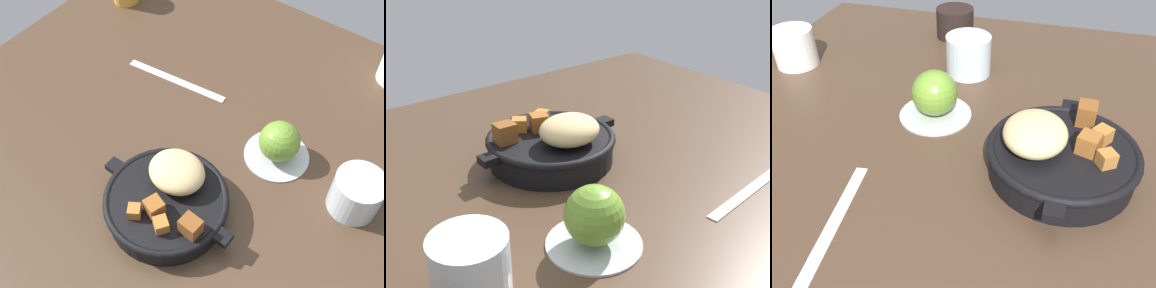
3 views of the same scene
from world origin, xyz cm
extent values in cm
cube|color=#473323|center=(0.00, 0.00, -1.20)|extent=(106.02, 98.68, 2.40)
cylinder|color=black|center=(1.98, -11.52, 2.15)|extent=(19.52, 19.52, 4.31)
torus|color=black|center=(1.98, -11.52, 3.96)|extent=(20.33, 20.33, 1.20)
cube|color=black|center=(12.95, -11.52, 3.66)|extent=(2.64, 2.40, 1.20)
cube|color=black|center=(-8.99, -11.52, 3.66)|extent=(2.64, 2.40, 1.20)
ellipsoid|color=#DBBC7F|center=(1.23, -7.66, 6.51)|extent=(9.45, 8.34, 4.40)
cube|color=#A86B2D|center=(-0.47, -16.77, 5.32)|extent=(2.73, 2.76, 2.03)
cube|color=#A86B2D|center=(4.75, -16.13, 5.37)|extent=(3.07, 3.03, 2.12)
cube|color=brown|center=(8.68, -13.88, 5.84)|extent=(3.20, 2.74, 3.06)
cube|color=#935623|center=(2.09, -14.49, 5.64)|extent=(3.34, 3.29, 2.66)
cylinder|color=#B7BABF|center=(10.58, 9.31, 0.30)|extent=(11.73, 11.73, 0.60)
sphere|color=olive|center=(10.58, 9.31, 4.24)|extent=(7.28, 7.28, 7.28)
cube|color=silver|center=(-15.66, 13.54, 0.18)|extent=(22.12, 4.18, 0.36)
cylinder|color=black|center=(40.98, 15.07, 3.11)|extent=(8.01, 8.01, 6.22)
cylinder|color=silver|center=(25.85, 7.92, 3.62)|extent=(8.31, 8.31, 7.25)
cylinder|color=silver|center=(20.06, 40.87, 3.58)|extent=(7.92, 7.92, 7.17)
camera|label=1|loc=(29.86, -41.81, 70.82)|focal=45.68mm
camera|label=2|loc=(41.68, 45.58, 36.77)|focal=46.02mm
camera|label=3|loc=(-42.71, -10.53, 38.90)|focal=39.29mm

